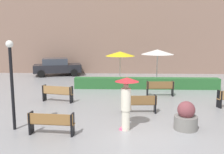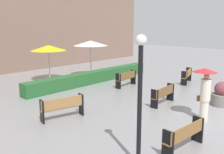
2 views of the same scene
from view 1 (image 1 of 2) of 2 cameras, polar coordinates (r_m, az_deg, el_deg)
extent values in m
plane|color=gray|center=(9.92, 6.51, -12.47)|extent=(60.00, 60.00, 0.00)
cube|color=brown|center=(12.36, 5.89, -5.99)|extent=(1.69, 0.35, 0.04)
cube|color=brown|center=(12.16, 5.99, -5.11)|extent=(1.68, 0.14, 0.43)
cube|color=black|center=(12.27, 2.27, -6.01)|extent=(0.08, 0.36, 0.87)
cube|color=black|center=(12.46, 9.47, -5.89)|extent=(0.08, 0.36, 0.87)
cube|color=#9E7242|center=(14.63, -11.87, -3.62)|extent=(1.78, 0.67, 0.04)
cube|color=#9E7242|center=(14.45, -12.17, -2.84)|extent=(1.73, 0.46, 0.43)
cube|color=black|center=(15.01, -14.70, -3.41)|extent=(0.14, 0.36, 0.90)
cube|color=black|center=(14.25, -8.96, -3.88)|extent=(0.14, 0.36, 0.90)
cube|color=olive|center=(9.98, -13.15, -9.95)|extent=(1.73, 0.42, 0.04)
cube|color=olive|center=(9.77, -13.52, -9.04)|extent=(1.71, 0.19, 0.39)
cube|color=black|center=(10.26, -17.43, -9.63)|extent=(0.09, 0.37, 0.84)
cube|color=black|center=(9.72, -8.71, -10.36)|extent=(0.09, 0.37, 0.84)
cube|color=brown|center=(15.92, 10.52, -2.45)|extent=(1.66, 0.35, 0.04)
cube|color=brown|center=(15.73, 10.65, -1.74)|extent=(1.65, 0.13, 0.42)
cube|color=black|center=(15.77, 7.81, -2.56)|extent=(0.08, 0.36, 0.92)
cube|color=black|center=(16.07, 13.20, -2.49)|extent=(0.08, 0.36, 0.92)
cube|color=black|center=(14.21, 22.60, -4.53)|extent=(0.16, 0.37, 0.90)
cylinder|color=silver|center=(10.16, 3.04, -9.51)|extent=(0.32, 0.32, 0.80)
cube|color=#F2598C|center=(10.30, 2.70, -11.36)|extent=(0.39, 0.36, 0.08)
cylinder|color=silver|center=(9.92, 3.08, -4.97)|extent=(0.38, 0.38, 0.86)
sphere|color=tan|center=(9.80, 3.11, -1.93)|extent=(0.21, 0.21, 0.21)
cube|color=brown|center=(10.23, 3.40, -6.75)|extent=(0.30, 0.20, 0.22)
cylinder|color=black|center=(9.94, 3.30, -3.10)|extent=(0.02, 0.02, 0.90)
cone|color=maroon|center=(9.85, 3.33, -0.55)|extent=(0.93, 0.93, 0.16)
cylinder|color=slate|center=(10.67, 15.95, -9.67)|extent=(0.91, 0.91, 0.54)
sphere|color=brown|center=(10.51, 16.07, -7.00)|extent=(0.68, 0.68, 0.68)
cylinder|color=black|center=(10.62, -21.14, -2.56)|extent=(0.12, 0.12, 3.21)
sphere|color=white|center=(10.42, -21.70, 6.78)|extent=(0.28, 0.28, 0.28)
cylinder|color=silver|center=(20.04, 1.79, 1.96)|extent=(0.06, 0.06, 2.24)
cone|color=yellow|center=(19.92, 1.80, 5.16)|extent=(2.27, 2.27, 0.35)
cylinder|color=silver|center=(19.16, 9.89, 1.82)|extent=(0.06, 0.06, 2.45)
cone|color=white|center=(19.05, 10.00, 5.47)|extent=(2.35, 2.35, 0.35)
cube|color=#28602D|center=(17.98, 7.58, -1.36)|extent=(9.91, 0.70, 0.75)
cube|color=#846656|center=(25.23, 3.91, 11.86)|extent=(28.00, 1.20, 9.63)
cube|color=black|center=(24.06, -11.92, 1.91)|extent=(4.50, 2.73, 0.70)
cube|color=#333842|center=(23.99, -12.45, 3.38)|extent=(2.53, 2.10, 0.55)
cylinder|color=black|center=(25.02, -8.63, 1.48)|extent=(0.67, 0.37, 0.64)
cylinder|color=black|center=(23.29, -8.36, 0.91)|extent=(0.67, 0.37, 0.64)
cylinder|color=black|center=(25.01, -15.18, 1.26)|extent=(0.67, 0.37, 0.64)
cylinder|color=black|center=(23.28, -15.39, 0.67)|extent=(0.67, 0.37, 0.64)
camera|label=2|loc=(10.87, -55.38, 5.43)|focal=40.14mm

